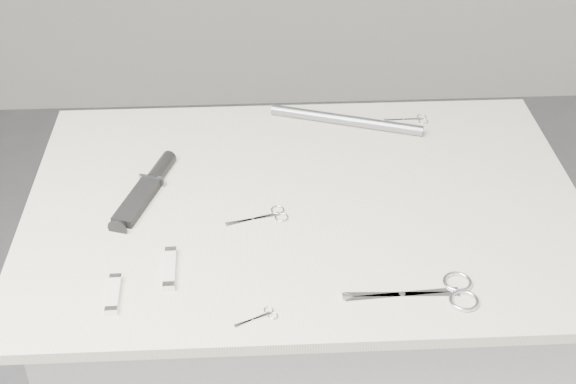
{
  "coord_description": "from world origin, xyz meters",
  "views": [
    {
      "loc": [
        -0.09,
        -1.16,
        1.77
      ],
      "look_at": [
        -0.03,
        0.03,
        0.92
      ],
      "focal_mm": 50.0,
      "sensor_mm": 36.0,
      "label": 1
    }
  ],
  "objects_px": {
    "large_shears": "(440,292)",
    "embroidery_scissors_b": "(413,119)",
    "plinth": "(302,377)",
    "tiny_scissors": "(261,317)",
    "metal_rail": "(346,120)",
    "sheathed_knife": "(148,186)",
    "pocket_knife_a": "(170,268)",
    "embroidery_scissors_a": "(267,216)",
    "pocket_knife_b": "(114,294)"
  },
  "relations": [
    {
      "from": "embroidery_scissors_a",
      "to": "sheathed_knife",
      "type": "bearing_deg",
      "value": 140.58
    },
    {
      "from": "pocket_knife_a",
      "to": "metal_rail",
      "type": "distance_m",
      "value": 0.55
    },
    {
      "from": "large_shears",
      "to": "embroidery_scissors_a",
      "type": "xyz_separation_m",
      "value": [
        -0.26,
        0.21,
        -0.0
      ]
    },
    {
      "from": "embroidery_scissors_a",
      "to": "tiny_scissors",
      "type": "distance_m",
      "value": 0.25
    },
    {
      "from": "embroidery_scissors_b",
      "to": "metal_rail",
      "type": "distance_m",
      "value": 0.14
    },
    {
      "from": "plinth",
      "to": "large_shears",
      "type": "relative_size",
      "value": 4.37
    },
    {
      "from": "tiny_scissors",
      "to": "pocket_knife_b",
      "type": "bearing_deg",
      "value": 140.56
    },
    {
      "from": "embroidery_scissors_b",
      "to": "metal_rail",
      "type": "relative_size",
      "value": 0.28
    },
    {
      "from": "large_shears",
      "to": "embroidery_scissors_b",
      "type": "bearing_deg",
      "value": 83.34
    },
    {
      "from": "embroidery_scissors_b",
      "to": "pocket_knife_b",
      "type": "bearing_deg",
      "value": -138.09
    },
    {
      "from": "sheathed_knife",
      "to": "metal_rail",
      "type": "bearing_deg",
      "value": -42.81
    },
    {
      "from": "sheathed_knife",
      "to": "metal_rail",
      "type": "xyz_separation_m",
      "value": [
        0.39,
        0.21,
        0.0
      ]
    },
    {
      "from": "plinth",
      "to": "embroidery_scissors_b",
      "type": "relative_size",
      "value": 9.94
    },
    {
      "from": "embroidery_scissors_a",
      "to": "pocket_knife_b",
      "type": "bearing_deg",
      "value": -157.66
    },
    {
      "from": "embroidery_scissors_a",
      "to": "tiny_scissors",
      "type": "height_order",
      "value": "same"
    },
    {
      "from": "pocket_knife_b",
      "to": "plinth",
      "type": "bearing_deg",
      "value": -54.68
    },
    {
      "from": "large_shears",
      "to": "pocket_knife_b",
      "type": "relative_size",
      "value": 2.44
    },
    {
      "from": "tiny_scissors",
      "to": "pocket_knife_a",
      "type": "height_order",
      "value": "pocket_knife_a"
    },
    {
      "from": "pocket_knife_a",
      "to": "pocket_knife_b",
      "type": "relative_size",
      "value": 1.15
    },
    {
      "from": "embroidery_scissors_a",
      "to": "tiny_scissors",
      "type": "bearing_deg",
      "value": -109.73
    },
    {
      "from": "plinth",
      "to": "tiny_scissors",
      "type": "xyz_separation_m",
      "value": [
        -0.09,
        -0.29,
        0.47
      ]
    },
    {
      "from": "embroidery_scissors_b",
      "to": "embroidery_scissors_a",
      "type": "bearing_deg",
      "value": -135.12
    },
    {
      "from": "plinth",
      "to": "tiny_scissors",
      "type": "relative_size",
      "value": 13.37
    },
    {
      "from": "embroidery_scissors_a",
      "to": "embroidery_scissors_b",
      "type": "xyz_separation_m",
      "value": [
        0.31,
        0.32,
        -0.0
      ]
    },
    {
      "from": "large_shears",
      "to": "sheathed_knife",
      "type": "xyz_separation_m",
      "value": [
        -0.48,
        0.3,
        0.01
      ]
    },
    {
      "from": "large_shears",
      "to": "tiny_scissors",
      "type": "distance_m",
      "value": 0.28
    },
    {
      "from": "sheathed_knife",
      "to": "pocket_knife_b",
      "type": "bearing_deg",
      "value": -167.31
    },
    {
      "from": "pocket_knife_b",
      "to": "large_shears",
      "type": "bearing_deg",
      "value": -93.86
    },
    {
      "from": "plinth",
      "to": "pocket_knife_a",
      "type": "relative_size",
      "value": 9.25
    },
    {
      "from": "plinth",
      "to": "embroidery_scissors_a",
      "type": "bearing_deg",
      "value": -147.12
    },
    {
      "from": "tiny_scissors",
      "to": "metal_rail",
      "type": "distance_m",
      "value": 0.59
    },
    {
      "from": "embroidery_scissors_a",
      "to": "embroidery_scissors_b",
      "type": "distance_m",
      "value": 0.45
    },
    {
      "from": "plinth",
      "to": "embroidery_scissors_a",
      "type": "relative_size",
      "value": 8.1
    },
    {
      "from": "metal_rail",
      "to": "tiny_scissors",
      "type": "bearing_deg",
      "value": -108.78
    },
    {
      "from": "pocket_knife_a",
      "to": "embroidery_scissors_a",
      "type": "bearing_deg",
      "value": -51.59
    },
    {
      "from": "plinth",
      "to": "sheathed_knife",
      "type": "xyz_separation_m",
      "value": [
        -0.28,
        0.05,
        0.48
      ]
    },
    {
      "from": "large_shears",
      "to": "embroidery_scissors_b",
      "type": "xyz_separation_m",
      "value": [
        0.05,
        0.53,
        -0.0
      ]
    },
    {
      "from": "embroidery_scissors_b",
      "to": "metal_rail",
      "type": "height_order",
      "value": "metal_rail"
    },
    {
      "from": "embroidery_scissors_b",
      "to": "sheathed_knife",
      "type": "xyz_separation_m",
      "value": [
        -0.53,
        -0.22,
        0.01
      ]
    },
    {
      "from": "tiny_scissors",
      "to": "pocket_knife_b",
      "type": "height_order",
      "value": "pocket_knife_b"
    },
    {
      "from": "embroidery_scissors_b",
      "to": "sheathed_knife",
      "type": "relative_size",
      "value": 0.41
    },
    {
      "from": "tiny_scissors",
      "to": "pocket_knife_a",
      "type": "bearing_deg",
      "value": 116.5
    },
    {
      "from": "large_shears",
      "to": "embroidery_scissors_a",
      "type": "height_order",
      "value": "large_shears"
    },
    {
      "from": "embroidery_scissors_a",
      "to": "tiny_scissors",
      "type": "xyz_separation_m",
      "value": [
        -0.02,
        -0.25,
        -0.0
      ]
    },
    {
      "from": "pocket_knife_a",
      "to": "pocket_knife_b",
      "type": "height_order",
      "value": "same"
    },
    {
      "from": "plinth",
      "to": "tiny_scissors",
      "type": "height_order",
      "value": "tiny_scissors"
    },
    {
      "from": "embroidery_scissors_b",
      "to": "pocket_knife_b",
      "type": "relative_size",
      "value": 1.07
    },
    {
      "from": "large_shears",
      "to": "pocket_knife_a",
      "type": "xyz_separation_m",
      "value": [
        -0.42,
        0.07,
        0.0
      ]
    },
    {
      "from": "large_shears",
      "to": "pocket_knife_a",
      "type": "height_order",
      "value": "pocket_knife_a"
    },
    {
      "from": "large_shears",
      "to": "tiny_scissors",
      "type": "xyz_separation_m",
      "value": [
        -0.28,
        -0.04,
        -0.0
      ]
    }
  ]
}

